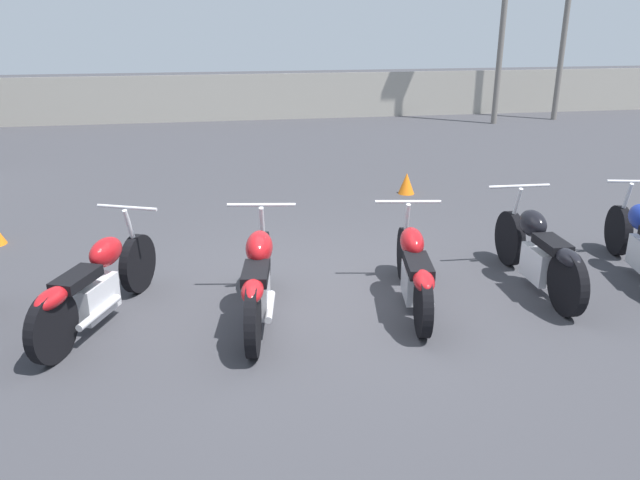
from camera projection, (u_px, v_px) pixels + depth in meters
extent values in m
plane|color=#38383D|center=(321.00, 297.00, 6.81)|extent=(60.00, 60.00, 0.00)
cube|color=#9E998E|center=(245.00, 98.00, 18.18)|extent=(40.00, 0.04, 1.32)
cylinder|color=black|center=(138.00, 263.00, 6.88)|extent=(0.34, 0.64, 0.65)
cylinder|color=black|center=(52.00, 328.00, 5.46)|extent=(0.34, 0.64, 0.65)
cube|color=silver|center=(96.00, 298.00, 6.11)|extent=(0.40, 0.59, 0.36)
ellipsoid|color=#AD1419|center=(106.00, 252.00, 6.22)|extent=(0.41, 0.53, 0.28)
cube|color=black|center=(76.00, 279.00, 5.76)|extent=(0.43, 0.59, 0.10)
ellipsoid|color=#AD1419|center=(51.00, 298.00, 5.42)|extent=(0.35, 0.48, 0.16)
cylinder|color=silver|center=(127.00, 207.00, 6.56)|extent=(0.64, 0.30, 0.04)
cylinder|color=silver|center=(133.00, 236.00, 6.72)|extent=(0.15, 0.26, 0.66)
cylinder|color=silver|center=(99.00, 312.00, 5.96)|extent=(0.33, 0.66, 0.07)
cylinder|color=black|center=(264.00, 262.00, 6.90)|extent=(0.21, 0.68, 0.67)
cylinder|color=black|center=(253.00, 321.00, 5.56)|extent=(0.21, 0.68, 0.67)
cube|color=silver|center=(259.00, 294.00, 6.17)|extent=(0.28, 0.54, 0.37)
ellipsoid|color=#AD1419|center=(259.00, 248.00, 6.26)|extent=(0.36, 0.58, 0.32)
cube|color=black|center=(256.00, 274.00, 5.84)|extent=(0.32, 0.54, 0.10)
ellipsoid|color=#AD1419|center=(252.00, 291.00, 5.52)|extent=(0.27, 0.47, 0.16)
cylinder|color=silver|center=(261.00, 205.00, 6.57)|extent=(0.72, 0.15, 0.04)
cylinder|color=silver|center=(263.00, 234.00, 6.73)|extent=(0.09, 0.26, 0.67)
cylinder|color=silver|center=(270.00, 306.00, 6.06)|extent=(0.17, 0.60, 0.07)
cylinder|color=black|center=(404.00, 253.00, 7.23)|extent=(0.20, 0.61, 0.61)
cylinder|color=black|center=(423.00, 306.00, 5.91)|extent=(0.20, 0.61, 0.61)
cube|color=silver|center=(414.00, 282.00, 6.52)|extent=(0.29, 0.53, 0.33)
ellipsoid|color=#AD1419|center=(412.00, 242.00, 6.62)|extent=(0.33, 0.57, 0.29)
cube|color=black|center=(418.00, 265.00, 6.19)|extent=(0.34, 0.61, 0.10)
ellipsoid|color=#AD1419|center=(424.00, 281.00, 5.88)|extent=(0.27, 0.47, 0.16)
cylinder|color=silver|center=(408.00, 202.00, 6.91)|extent=(0.73, 0.16, 0.04)
cylinder|color=silver|center=(406.00, 228.00, 7.07)|extent=(0.09, 0.25, 0.64)
cylinder|color=silver|center=(427.00, 293.00, 6.40)|extent=(0.17, 0.57, 0.07)
cylinder|color=black|center=(510.00, 238.00, 7.63)|extent=(0.13, 0.67, 0.67)
cylinder|color=black|center=(567.00, 284.00, 6.32)|extent=(0.13, 0.67, 0.67)
cube|color=silver|center=(538.00, 264.00, 6.92)|extent=(0.22, 0.51, 0.37)
ellipsoid|color=black|center=(533.00, 223.00, 7.01)|extent=(0.27, 0.46, 0.30)
cube|color=black|center=(552.00, 244.00, 6.59)|extent=(0.26, 0.50, 0.10)
ellipsoid|color=black|center=(569.00, 258.00, 6.28)|extent=(0.22, 0.45, 0.16)
cylinder|color=silver|center=(519.00, 186.00, 7.30)|extent=(0.75, 0.07, 0.04)
cylinder|color=silver|center=(514.00, 213.00, 7.47)|extent=(0.06, 0.26, 0.67)
cylinder|color=silver|center=(554.00, 274.00, 6.83)|extent=(0.10, 0.67, 0.07)
cylinder|color=black|center=(618.00, 230.00, 7.96)|extent=(0.24, 0.65, 0.64)
cylinder|color=silver|center=(630.00, 181.00, 7.63)|extent=(0.56, 0.16, 0.04)
cylinder|color=silver|center=(624.00, 206.00, 7.80)|extent=(0.11, 0.26, 0.65)
cone|color=orange|center=(407.00, 183.00, 10.74)|extent=(0.28, 0.28, 0.37)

